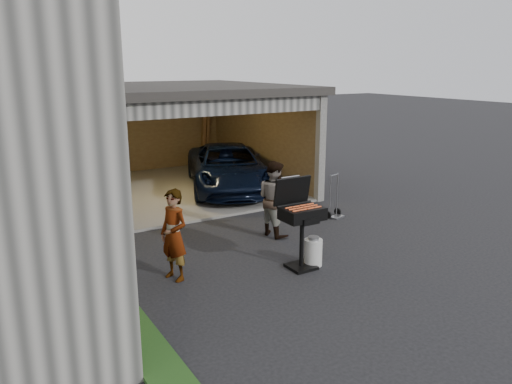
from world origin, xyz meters
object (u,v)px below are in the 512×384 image
(propane_tank, at_px, (313,252))
(hand_truck, at_px, (335,209))
(minivan, at_px, (228,170))
(bbq_grill, at_px, (301,216))
(man, at_px, (274,198))
(woman, at_px, (174,235))
(plywood_panel, at_px, (116,294))

(propane_tank, xyz_separation_m, hand_truck, (2.16, 2.02, -0.04))
(minivan, xyz_separation_m, bbq_grill, (-1.46, -5.42, 0.32))
(bbq_grill, relative_size, hand_truck, 1.54)
(man, height_order, propane_tank, man)
(bbq_grill, xyz_separation_m, hand_truck, (2.42, 1.98, -0.73))
(minivan, relative_size, woman, 2.89)
(woman, bearing_deg, minivan, 124.15)
(woman, height_order, plywood_panel, woman)
(bbq_grill, relative_size, plywood_panel, 1.63)
(minivan, xyz_separation_m, woman, (-3.50, -4.75, 0.15))
(minivan, xyz_separation_m, propane_tank, (-1.20, -5.46, -0.37))
(woman, relative_size, bbq_grill, 0.97)
(minivan, bearing_deg, plywood_panel, -108.82)
(woman, xyz_separation_m, propane_tank, (2.29, -0.71, -0.52))
(propane_tank, bearing_deg, man, 80.27)
(minivan, distance_m, woman, 5.90)
(propane_tank, distance_m, hand_truck, 2.96)
(woman, height_order, man, man)
(bbq_grill, bearing_deg, hand_truck, 39.32)
(bbq_grill, bearing_deg, woman, 161.81)
(hand_truck, bearing_deg, plywood_panel, -172.99)
(minivan, height_order, woman, woman)
(minivan, distance_m, bbq_grill, 5.62)
(plywood_panel, height_order, hand_truck, hand_truck)
(man, relative_size, propane_tank, 3.27)
(woman, xyz_separation_m, hand_truck, (4.45, 1.31, -0.56))
(propane_tank, height_order, hand_truck, hand_truck)
(minivan, distance_m, man, 3.86)
(man, height_order, hand_truck, man)
(woman, relative_size, propane_tank, 3.19)
(man, distance_m, propane_tank, 1.82)
(bbq_grill, height_order, hand_truck, bbq_grill)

